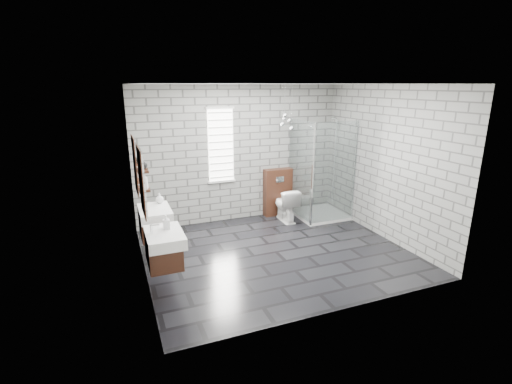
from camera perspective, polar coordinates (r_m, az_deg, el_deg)
floor at (r=6.28m, az=3.13°, el=-9.28°), size 4.20×3.60×0.02m
ceiling at (r=5.67m, az=3.57°, el=16.37°), size 4.20×3.60×0.02m
wall_back at (r=7.48m, az=-2.51°, el=5.86°), size 4.20×0.02×2.70m
wall_front at (r=4.32m, az=13.45°, el=-2.35°), size 4.20×0.02×2.70m
wall_left at (r=5.32m, az=-17.76°, el=0.83°), size 0.02×3.60×2.70m
wall_right at (r=6.97m, az=19.35°, el=4.19°), size 0.02×3.60×2.70m
vanity_left at (r=5.01m, az=-14.37°, el=-7.05°), size 0.47×0.70×1.57m
vanity_right at (r=5.97m, az=-15.69°, el=-3.35°), size 0.47×0.70×1.57m
shelf_lower at (r=5.29m, az=-16.83°, el=0.47°), size 0.14×0.30×0.03m
shelf_upper at (r=5.23m, az=-17.06°, el=3.21°), size 0.14×0.30×0.03m
window at (r=7.30m, az=-5.44°, el=7.14°), size 0.56×0.05×1.48m
cistern_panel at (r=7.86m, az=3.35°, el=-0.00°), size 0.60×0.20×1.00m
flush_plate at (r=7.69m, az=3.71°, el=1.94°), size 0.18×0.01×0.12m
shower_enclosure at (r=7.74m, az=9.67°, el=-0.44°), size 1.00×1.00×2.03m
pendant_cluster at (r=7.29m, az=4.69°, el=10.86°), size 0.26×0.20×0.87m
toilet at (r=7.57m, az=4.57°, el=-1.94°), size 0.40×0.68×0.68m
soap_bottle_a at (r=5.04m, az=-13.64°, el=-4.50°), size 0.10×0.10×0.19m
soap_bottle_b at (r=6.16m, az=-14.63°, el=-0.91°), size 0.13×0.13×0.16m
soap_bottle_c at (r=5.18m, az=-16.75°, el=1.62°), size 0.09×0.09×0.23m
vase at (r=5.23m, az=-17.05°, el=4.13°), size 0.16×0.16×0.13m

